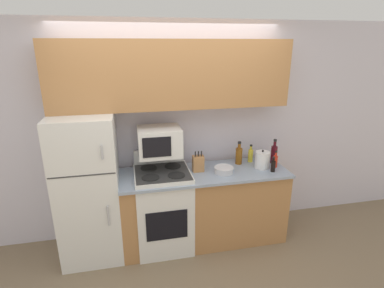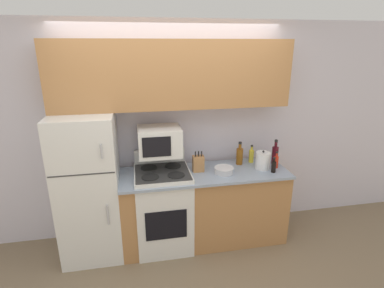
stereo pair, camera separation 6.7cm
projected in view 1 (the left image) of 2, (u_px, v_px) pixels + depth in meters
ground_plane at (182, 258)px, 3.37m from camera, size 12.00×12.00×0.00m
wall_back at (171, 132)px, 3.59m from camera, size 8.00×0.05×2.55m
lower_cabinets at (204, 206)px, 3.57m from camera, size 1.91×0.64×0.90m
refrigerator at (89, 188)px, 3.22m from camera, size 0.64×0.67×1.62m
upper_cabinets at (172, 74)px, 3.18m from camera, size 2.55×0.35×0.71m
stove at (163, 208)px, 3.45m from camera, size 0.61×0.62×1.11m
microwave at (159, 141)px, 3.29m from camera, size 0.47×0.39×0.31m
knife_block at (198, 163)px, 3.40m from camera, size 0.13×0.09×0.24m
bowl at (224, 170)px, 3.37m from camera, size 0.22×0.22×0.07m
bottle_cooking_spray at (250, 155)px, 3.68m from camera, size 0.06×0.06×0.22m
bottle_soy_sauce at (273, 166)px, 3.40m from camera, size 0.05×0.05×0.18m
bottle_whiskey at (239, 155)px, 3.61m from camera, size 0.08×0.08×0.28m
bottle_wine_red at (274, 154)px, 3.63m from camera, size 0.08×0.08×0.30m
bottle_hot_sauce at (275, 161)px, 3.52m from camera, size 0.05×0.05×0.20m
kettle at (262, 160)px, 3.48m from camera, size 0.17×0.17×0.22m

